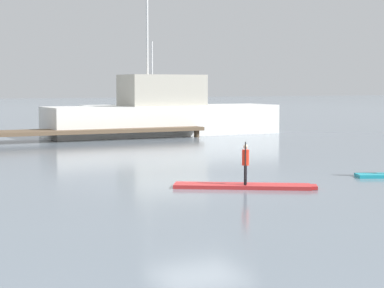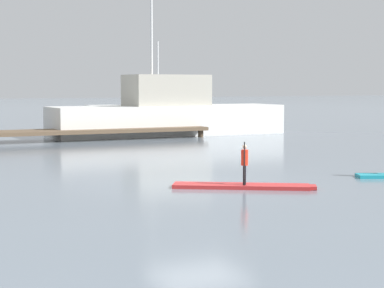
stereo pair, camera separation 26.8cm
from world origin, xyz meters
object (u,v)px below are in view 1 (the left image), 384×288
(paddler_child_solo, at_px, (245,162))
(trawler_grey_distant, at_px, (138,109))
(paddleboard_near, at_px, (245,186))
(fishing_boat_white_large, at_px, (164,114))

(paddler_child_solo, distance_m, trawler_grey_distant, 35.15)
(paddler_child_solo, bearing_deg, paddleboard_near, 105.85)
(paddleboard_near, xyz_separation_m, paddler_child_solo, (0.01, -0.02, 0.64))
(fishing_boat_white_large, distance_m, trawler_grey_distant, 15.45)
(paddleboard_near, height_order, paddler_child_solo, paddler_child_solo)
(paddler_child_solo, relative_size, trawler_grey_distant, 0.14)
(fishing_boat_white_large, height_order, trawler_grey_distant, fishing_boat_white_large)
(paddler_child_solo, distance_m, fishing_boat_white_large, 19.71)
(trawler_grey_distant, bearing_deg, fishing_boat_white_large, -107.22)
(paddler_child_solo, relative_size, fishing_boat_white_large, 0.09)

